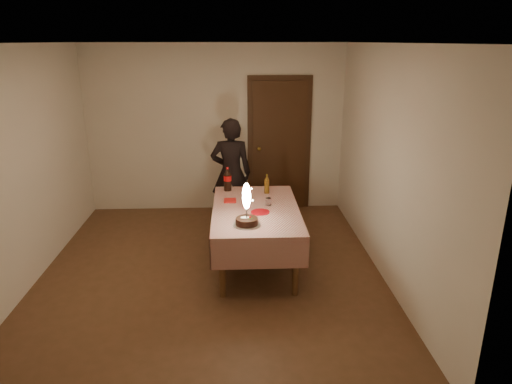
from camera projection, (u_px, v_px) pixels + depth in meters
ground at (212, 273)px, 5.41m from camera, size 4.00×4.50×0.01m
room_shell at (210, 134)px, 4.96m from camera, size 4.04×4.54×2.62m
dining_table at (256, 216)px, 5.45m from camera, size 1.02×1.72×0.73m
birthday_cake at (247, 213)px, 4.88m from camera, size 0.30×0.30×0.47m
red_plate at (260, 212)px, 5.28m from camera, size 0.22×0.22×0.01m
red_cup at (247, 204)px, 5.42m from camera, size 0.08×0.08×0.10m
clear_cup at (268, 201)px, 5.51m from camera, size 0.07×0.07×0.09m
napkin_stack at (230, 201)px, 5.65m from camera, size 0.15×0.15×0.02m
cola_bottle at (228, 179)px, 6.01m from camera, size 0.10×0.10×0.32m
amber_bottle_right at (267, 184)px, 5.92m from camera, size 0.06×0.06×0.25m
photographer at (231, 173)px, 6.59m from camera, size 0.59×0.44×1.60m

